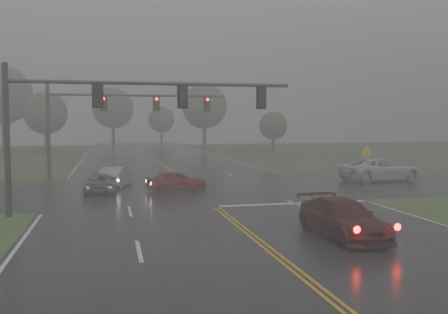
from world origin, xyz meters
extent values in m
plane|color=#324B20|center=(0.00, 0.00, 0.00)|extent=(180.00, 180.00, 0.00)
cube|color=black|center=(0.00, 20.00, 0.00)|extent=(18.00, 160.00, 0.02)
cube|color=black|center=(0.00, 22.00, 0.00)|extent=(120.00, 14.00, 0.02)
cube|color=silver|center=(4.50, 14.40, 0.00)|extent=(8.50, 0.50, 0.01)
imported|color=#370A0A|center=(3.43, 6.39, 0.00)|extent=(2.28, 5.15, 1.47)
imported|color=maroon|center=(-1.21, 20.89, 0.00)|extent=(4.10, 2.04, 1.34)
imported|color=#94969A|center=(-5.04, 24.03, 0.00)|extent=(2.77, 4.55, 1.42)
imported|color=#5B5E63|center=(-6.05, 21.63, 0.00)|extent=(2.12, 4.34, 1.19)
imported|color=silver|center=(14.76, 22.98, 0.00)|extent=(6.63, 3.67, 1.76)
cylinder|color=black|center=(-10.20, 13.95, 3.66)|extent=(0.28, 0.28, 7.32)
cylinder|color=black|center=(-10.20, 13.95, 6.51)|extent=(0.18, 0.18, 0.81)
cylinder|color=black|center=(-3.17, 13.95, 6.46)|extent=(14.05, 0.18, 0.18)
cube|color=black|center=(-5.98, 13.95, 5.85)|extent=(0.35, 0.28, 1.07)
cube|color=black|center=(-5.98, 14.12, 5.85)|extent=(0.56, 0.03, 1.27)
cube|color=black|center=(-1.77, 13.95, 5.85)|extent=(0.35, 0.28, 1.07)
cube|color=black|center=(-1.77, 14.12, 5.85)|extent=(0.56, 0.03, 1.27)
cube|color=black|center=(2.45, 13.95, 5.85)|extent=(0.35, 0.28, 1.07)
cube|color=black|center=(2.45, 14.12, 5.85)|extent=(0.56, 0.03, 1.27)
cylinder|color=black|center=(-10.20, 30.52, 3.81)|extent=(0.30, 0.30, 7.63)
cylinder|color=black|center=(-10.20, 30.52, 6.78)|extent=(0.19, 0.19, 0.85)
cylinder|color=black|center=(-3.02, 30.52, 6.73)|extent=(14.35, 0.19, 0.19)
cube|color=black|center=(-5.89, 30.52, 6.09)|extent=(0.36, 0.30, 1.11)
cube|color=black|center=(-5.89, 30.69, 6.09)|extent=(0.58, 0.03, 1.32)
cylinder|color=#FF0C05|center=(-5.89, 30.35, 6.44)|extent=(0.23, 0.06, 0.23)
cube|color=black|center=(-1.59, 30.52, 6.09)|extent=(0.36, 0.30, 1.11)
cube|color=black|center=(-1.59, 30.69, 6.09)|extent=(0.58, 0.03, 1.32)
cylinder|color=#FF0C05|center=(-1.59, 30.35, 6.44)|extent=(0.23, 0.06, 0.23)
cube|color=black|center=(2.72, 30.52, 6.09)|extent=(0.36, 0.30, 1.11)
cube|color=black|center=(2.72, 30.69, 6.09)|extent=(0.58, 0.03, 1.32)
cylinder|color=#FF0C05|center=(2.72, 30.35, 6.44)|extent=(0.23, 0.06, 0.23)
cylinder|color=black|center=(14.52, 24.68, 1.06)|extent=(0.07, 0.07, 2.12)
cube|color=yellow|center=(14.52, 24.71, 2.12)|extent=(1.11, 0.20, 1.11)
cylinder|color=#392D25|center=(-14.19, 62.92, 1.70)|extent=(0.52, 0.52, 3.39)
sphere|color=#36462F|center=(-14.19, 62.92, 5.84)|extent=(6.03, 6.03, 6.03)
cylinder|color=#392D25|center=(9.64, 68.56, 2.06)|extent=(0.59, 0.59, 4.13)
sphere|color=#36462F|center=(9.64, 68.56, 7.11)|extent=(7.34, 7.34, 7.34)
cylinder|color=#392D25|center=(-4.80, 79.45, 2.04)|extent=(0.59, 0.59, 4.08)
sphere|color=#36462F|center=(-4.80, 79.45, 7.02)|extent=(7.25, 7.25, 7.25)
cylinder|color=#392D25|center=(18.09, 58.57, 1.16)|extent=(0.50, 0.50, 2.33)
sphere|color=#36462F|center=(18.09, 58.57, 4.01)|extent=(4.14, 4.14, 4.14)
cylinder|color=#392D25|center=(-21.53, 72.01, 2.55)|extent=(0.58, 0.58, 5.11)
sphere|color=#36462F|center=(-21.53, 72.01, 8.79)|extent=(9.08, 9.08, 9.08)
cylinder|color=#392D25|center=(4.59, 87.74, 1.46)|extent=(0.49, 0.49, 2.91)
sphere|color=#36462F|center=(4.59, 87.74, 5.02)|extent=(5.18, 5.18, 5.18)
camera|label=1|loc=(-5.44, -11.39, 4.52)|focal=40.00mm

